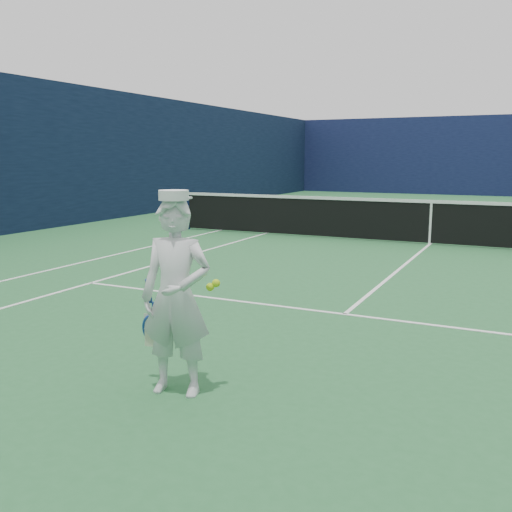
{
  "coord_description": "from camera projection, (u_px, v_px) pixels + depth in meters",
  "views": [
    {
      "loc": [
        2.01,
        -13.11,
        1.96
      ],
      "look_at": [
        -0.55,
        -7.82,
        0.93
      ],
      "focal_mm": 40.0,
      "sensor_mm": 36.0,
      "label": 1
    }
  ],
  "objects": [
    {
      "name": "tennis_player",
      "position": [
        176.0,
        297.0,
        4.67
      ],
      "size": [
        0.8,
        0.5,
        1.69
      ],
      "rotation": [
        0.0,
        0.0,
        0.2
      ],
      "color": "silver",
      "rests_on": "ground"
    },
    {
      "name": "tennis_net",
      "position": [
        431.0,
        220.0,
        12.73
      ],
      "size": [
        12.88,
        0.09,
        1.07
      ],
      "color": "#141E4C",
      "rests_on": "ground"
    },
    {
      "name": "windscreen_fence",
      "position": [
        434.0,
        155.0,
        12.48
      ],
      "size": [
        20.12,
        36.12,
        4.0
      ],
      "color": "#10163B",
      "rests_on": "ground"
    },
    {
      "name": "ground",
      "position": [
        429.0,
        245.0,
        12.83
      ],
      "size": [
        80.0,
        80.0,
        0.0
      ],
      "primitive_type": "plane",
      "color": "#256233",
      "rests_on": "ground"
    },
    {
      "name": "court_markings",
      "position": [
        429.0,
        245.0,
        12.82
      ],
      "size": [
        11.03,
        23.83,
        0.01
      ],
      "color": "white",
      "rests_on": "ground"
    }
  ]
}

